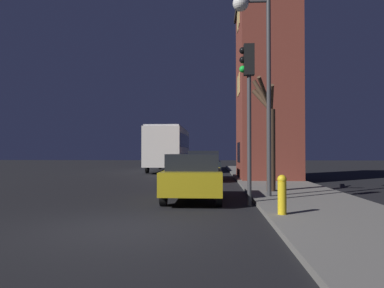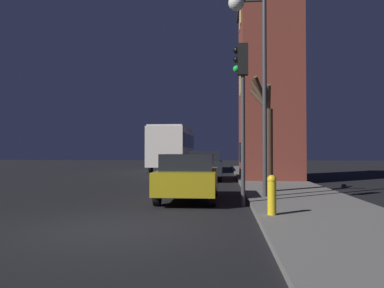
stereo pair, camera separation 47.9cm
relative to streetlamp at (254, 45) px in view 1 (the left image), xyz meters
The scene contains 10 objects.
ground_plane 7.57m from the streetlamp, 123.96° to the right, with size 120.00×120.00×0.00m, color black.
sidewalk 7.01m from the streetlamp, 71.38° to the right, with size 3.35×60.00×0.13m.
brick_building 8.89m from the streetlamp, 79.45° to the left, with size 3.29×5.19×9.81m.
streetlamp is the anchor object (origin of this frame).
traffic_light 2.24m from the streetlamp, 102.68° to the right, with size 0.43×0.24×4.66m.
bare_tree 3.31m from the streetlamp, 66.15° to the left, with size 0.85×2.29×4.10m.
bus 18.60m from the streetlamp, 105.43° to the left, with size 2.60×9.86×3.44m.
car_near_lane 4.69m from the streetlamp, behind, with size 1.77×3.97×1.49m.
car_mid_lane 9.63m from the streetlamp, 102.26° to the left, with size 1.82×4.52×1.61m.
fire_hydrant 5.67m from the streetlamp, 85.89° to the right, with size 0.21×0.21×0.91m.
Camera 1 is at (1.84, -7.53, 1.56)m, focal length 35.00 mm.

